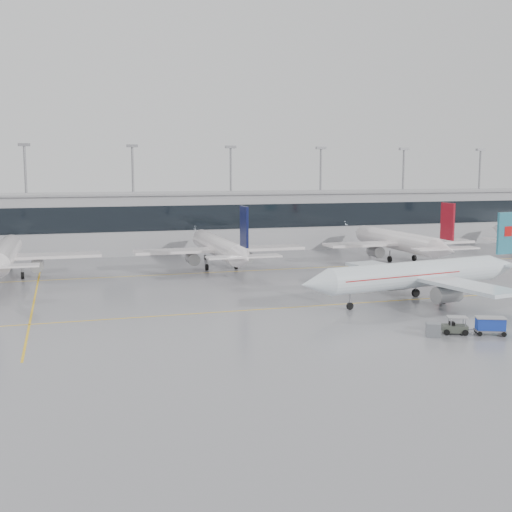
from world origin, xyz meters
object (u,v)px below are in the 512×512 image
object	(u,v)px
air_canada_jet	(423,274)
baggage_tug	(455,328)
baggage_cart	(490,324)
gse_unit	(433,330)

from	to	relation	value
air_canada_jet	baggage_tug	distance (m)	17.29
baggage_cart	air_canada_jet	bearing A→B (deg)	104.13
air_canada_jet	baggage_tug	size ratio (longest dim) A/B	9.36
air_canada_jet	baggage_cart	world-z (taller)	air_canada_jet
air_canada_jet	baggage_tug	xyz separation A→B (m)	(-5.83, -16.02, -2.91)
baggage_tug	air_canada_jet	bearing A→B (deg)	92.31
air_canada_jet	baggage_cart	bearing A→B (deg)	71.86
gse_unit	baggage_tug	bearing A→B (deg)	29.61
air_canada_jet	baggage_tug	world-z (taller)	air_canada_jet
baggage_tug	baggage_cart	distance (m)	3.63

